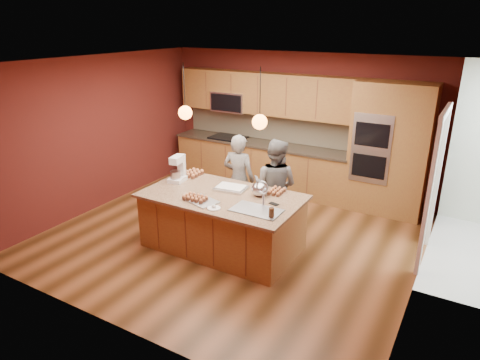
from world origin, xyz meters
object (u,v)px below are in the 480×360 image
Objects in this scene: island at (223,221)px; person_right at (275,186)px; mixing_bowl at (260,189)px; stand_mixer at (178,170)px; person_left at (239,179)px.

island is 1.05m from person_right.
person_right is 0.68m from mixing_bowl.
island is 9.27× the size of mixing_bowl.
person_right is at bearing 20.55° from stand_mixer.
person_right reaches higher than person_left.
mixing_bowl is at bearing 28.61° from island.
person_left is at bearing 105.58° from island.
island reaches higher than mixing_bowl.
island is at bearing 63.69° from person_right.
person_left is 0.99× the size of person_right.
island is at bearing 100.86° from person_left.
stand_mixer reaches higher than mixing_bowl.
island is 1.11m from stand_mixer.
mixing_bowl is at bearing 93.60° from person_right.
person_left reaches higher than mixing_bowl.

